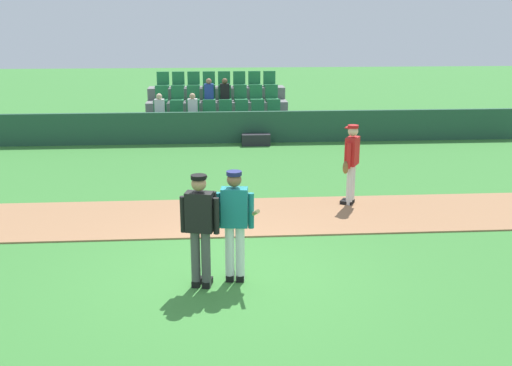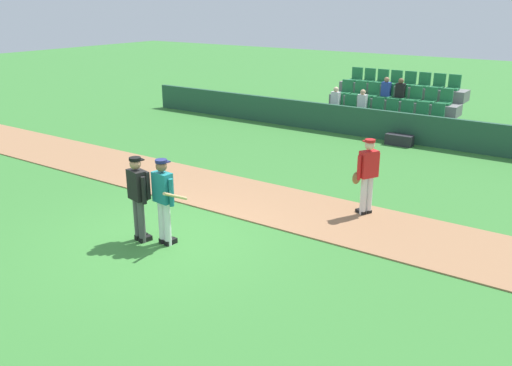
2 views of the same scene
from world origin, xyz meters
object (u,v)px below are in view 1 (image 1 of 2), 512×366
Objects in this scene: equipment_bag at (256,140)px; batter_teal_jersey at (235,222)px; runner_red_jersey at (351,162)px; umpire_home_plate at (200,224)px.

batter_teal_jersey is at bearing -95.92° from equipment_bag.
runner_red_jersey is at bearing 54.61° from batter_teal_jersey.
runner_red_jersey is at bearing -76.13° from equipment_bag.
umpire_home_plate and runner_red_jersey have the same top height.
batter_teal_jersey is 1.96× the size of equipment_bag.
umpire_home_plate is 4.99m from runner_red_jersey.
umpire_home_plate is 1.00× the size of runner_red_jersey.
batter_teal_jersey and runner_red_jersey have the same top height.
batter_teal_jersey and umpire_home_plate have the same top height.
runner_red_jersey reaches higher than equipment_bag.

